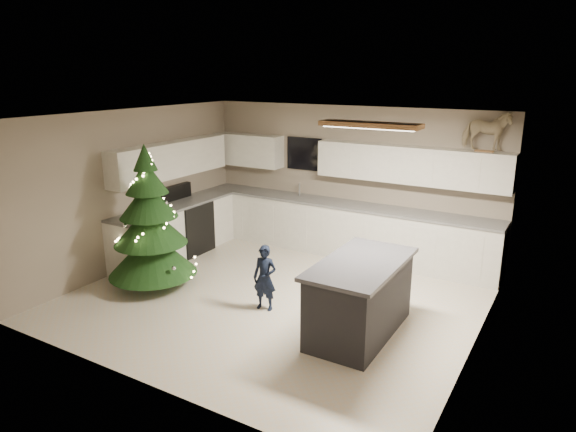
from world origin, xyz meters
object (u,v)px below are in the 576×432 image
(christmas_tree, at_px, (150,230))
(toddler, at_px, (265,278))
(island, at_px, (360,297))
(bar_stool, at_px, (340,268))
(rocking_horse, at_px, (486,131))

(christmas_tree, bearing_deg, toddler, 5.60)
(island, xyz_separation_m, bar_stool, (-0.65, 0.83, -0.03))
(island, bearing_deg, toddler, -178.43)
(bar_stool, xyz_separation_m, rocking_horse, (1.48, 1.83, 1.86))
(island, bearing_deg, rocking_horse, 72.59)
(bar_stool, bearing_deg, christmas_tree, -158.20)
(bar_stool, distance_m, rocking_horse, 3.00)
(christmas_tree, bearing_deg, bar_stool, 21.80)
(island, bearing_deg, christmas_tree, -176.08)
(bar_stool, relative_size, christmas_tree, 0.27)
(island, height_order, bar_stool, island)
(island, height_order, toddler, island)
(christmas_tree, height_order, toddler, christmas_tree)
(island, xyz_separation_m, rocking_horse, (0.83, 2.66, 1.83))
(rocking_horse, bearing_deg, bar_stool, 132.03)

